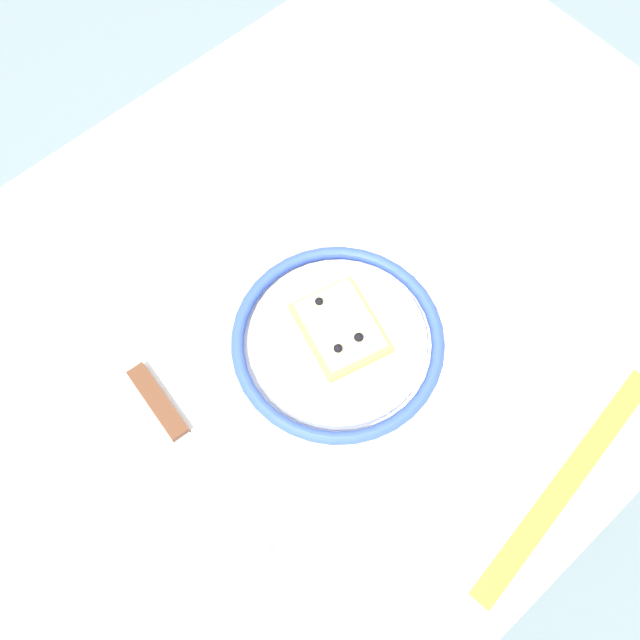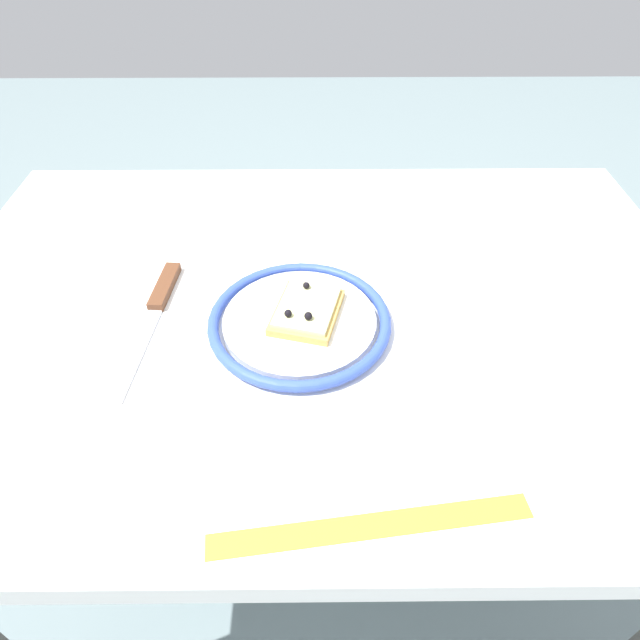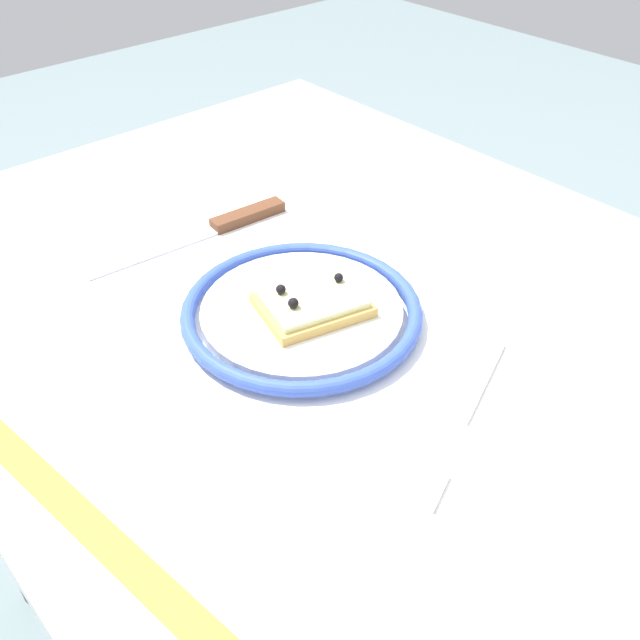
# 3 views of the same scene
# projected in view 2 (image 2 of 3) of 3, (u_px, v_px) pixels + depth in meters

# --- Properties ---
(ground_plane) EXTENTS (6.00, 6.00, 0.00)m
(ground_plane) POSITION_uv_depth(u_px,v_px,m) (321.00, 548.00, 1.21)
(ground_plane) COLOR slate
(dining_table) EXTENTS (1.03, 0.72, 0.73)m
(dining_table) POSITION_uv_depth(u_px,v_px,m) (322.00, 355.00, 0.78)
(dining_table) COLOR white
(dining_table) RESTS_ON ground_plane
(plate) EXTENTS (0.23, 0.23, 0.02)m
(plate) POSITION_uv_depth(u_px,v_px,m) (300.00, 321.00, 0.67)
(plate) COLOR white
(plate) RESTS_ON dining_table
(pizza_slice_near) EXTENTS (0.10, 0.11, 0.03)m
(pizza_slice_near) POSITION_uv_depth(u_px,v_px,m) (307.00, 310.00, 0.66)
(pizza_slice_near) COLOR tan
(pizza_slice_near) RESTS_ON plate
(knife) EXTENTS (0.04, 0.24, 0.01)m
(knife) POSITION_uv_depth(u_px,v_px,m) (158.00, 303.00, 0.70)
(knife) COLOR silver
(knife) RESTS_ON dining_table
(fork) EXTENTS (0.09, 0.19, 0.00)m
(fork) POSITION_uv_depth(u_px,v_px,m) (445.00, 317.00, 0.68)
(fork) COLOR silver
(fork) RESTS_ON dining_table
(measuring_tape) EXTENTS (0.29, 0.06, 0.00)m
(measuring_tape) POSITION_uv_depth(u_px,v_px,m) (372.00, 526.00, 0.48)
(measuring_tape) COLOR yellow
(measuring_tape) RESTS_ON dining_table
(napkin) EXTENTS (0.18, 0.18, 0.00)m
(napkin) POSITION_uv_depth(u_px,v_px,m) (448.00, 223.00, 0.84)
(napkin) COLOR white
(napkin) RESTS_ON dining_table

